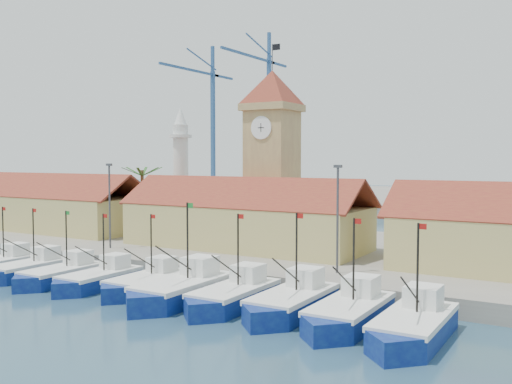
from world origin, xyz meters
The scene contains 20 objects.
ground centered at (0.00, 0.00, 0.00)m, with size 400.00×400.00×0.00m, color #1C384C.
quay centered at (0.00, 24.00, 0.75)m, with size 140.00×32.00×1.50m, color gray.
terminal centered at (0.00, 110.00, 1.00)m, with size 240.00×80.00×2.00m, color gray.
boat_1 centered at (-12.70, 2.08, 0.70)m, with size 3.27×8.95×6.77m.
boat_2 centered at (-8.13, 1.99, 0.70)m, with size 3.26×8.94×6.76m.
boat_3 centered at (-3.90, 2.35, 0.69)m, with size 3.22×8.83×6.68m.
boat_4 centered at (0.72, 3.18, 0.70)m, with size 3.28×8.99×6.80m.
boat_5 centered at (5.13, 2.22, 0.83)m, with size 3.89×10.66×8.07m.
boat_6 centered at (9.45, 2.86, 0.76)m, with size 3.53×9.68×7.32m.
boat_7 centered at (14.08, 3.34, 0.78)m, with size 3.66×10.01×7.58m.
boat_8 centered at (18.59, 2.85, 0.77)m, with size 3.61×9.90×7.49m.
boat_9 centered at (23.09, 1.94, 0.78)m, with size 3.63×9.93×7.51m.
hall_left centered at (-32.00, 20.00, 3.99)m, with size 31.20×10.13×7.61m.
hall_center centered at (0.00, 20.00, 3.99)m, with size 27.04×10.13×7.61m.
clock_tower centered at (0.00, 26.00, 11.96)m, with size 5.80×5.80×22.70m.
minaret centered at (-15.00, 28.00, 9.73)m, with size 3.00×3.00×16.30m.
palm_tree centered at (-20.00, 26.00, 6.25)m, with size 5.60×5.03×8.39m.
lamp_posts centered at (0.50, 12.00, 6.48)m, with size 80.70×0.25×9.03m.
crane_blue_far centered at (-61.60, 100.51, 24.69)m, with size 1.00×33.04×40.82m.
crane_blue_near centered at (-46.63, 106.50, 26.56)m, with size 1.00×33.74×44.11m.
Camera 1 is at (32.22, -31.97, 11.02)m, focal length 40.00 mm.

